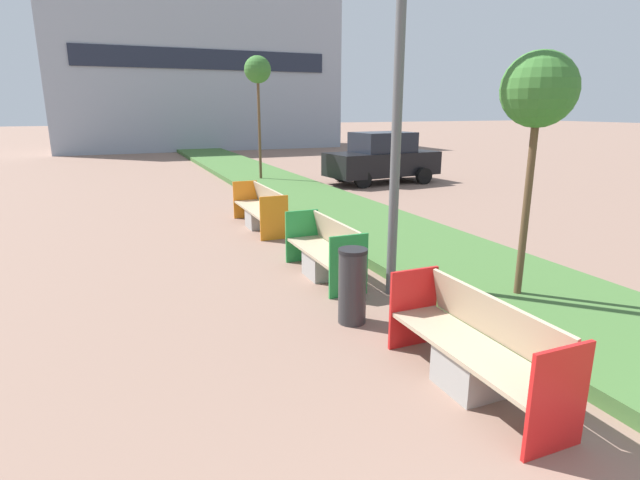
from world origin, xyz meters
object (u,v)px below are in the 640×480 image
at_px(bench_red_frame, 474,354).
at_px(sapling_tree_far, 258,72).
at_px(bench_orange_frame, 260,212).
at_px(litter_bin, 352,286).
at_px(parked_car_distant, 382,158).
at_px(bench_green_frame, 325,255).
at_px(sapling_tree_near, 539,93).

bearing_deg(bench_red_frame, sapling_tree_far, 82.01).
distance_m(bench_orange_frame, litter_bin, 5.65).
bearing_deg(parked_car_distant, sapling_tree_far, 152.11).
height_order(bench_green_frame, bench_orange_frame, same).
relative_size(bench_orange_frame, sapling_tree_near, 0.71).
xyz_separation_m(bench_red_frame, sapling_tree_near, (2.03, 1.52, 2.53)).
distance_m(bench_red_frame, sapling_tree_near, 3.58).
bearing_deg(bench_green_frame, bench_red_frame, -89.97).
height_order(bench_orange_frame, parked_car_distant, parked_car_distant).
relative_size(bench_green_frame, sapling_tree_near, 0.57).
distance_m(bench_red_frame, litter_bin, 1.94).
bearing_deg(sapling_tree_far, parked_car_distant, -21.98).
xyz_separation_m(litter_bin, parked_car_distant, (6.62, 10.87, 0.41)).
relative_size(bench_red_frame, bench_green_frame, 1.07).
bearing_deg(sapling_tree_far, bench_green_frame, -100.70).
height_order(bench_red_frame, bench_green_frame, same).
xyz_separation_m(bench_green_frame, bench_orange_frame, (0.01, 3.81, 0.01)).
relative_size(litter_bin, sapling_tree_far, 0.22).
distance_m(litter_bin, sapling_tree_near, 3.44).
height_order(litter_bin, sapling_tree_near, sapling_tree_near).
relative_size(sapling_tree_far, parked_car_distant, 1.03).
bearing_deg(bench_red_frame, bench_green_frame, 90.03).
height_order(bench_orange_frame, sapling_tree_far, sapling_tree_far).
distance_m(bench_red_frame, bench_orange_frame, 7.53).
distance_m(sapling_tree_near, sapling_tree_far, 12.98).
relative_size(bench_green_frame, bench_orange_frame, 0.81).
xyz_separation_m(bench_green_frame, litter_bin, (-0.40, -1.82, 0.14)).
distance_m(sapling_tree_near, parked_car_distant, 12.16).
bearing_deg(bench_red_frame, bench_orange_frame, 89.97).
bearing_deg(sapling_tree_far, litter_bin, -100.95).
height_order(sapling_tree_far, parked_car_distant, sapling_tree_far).
distance_m(bench_green_frame, sapling_tree_near, 3.92).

